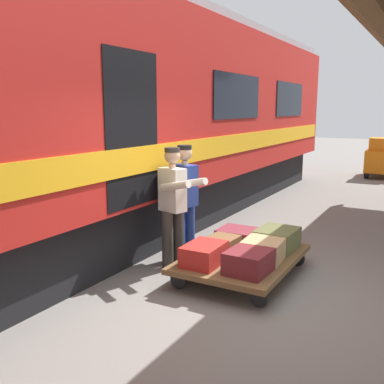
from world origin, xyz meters
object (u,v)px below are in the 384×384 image
at_px(train_car, 50,120).
at_px(suitcase_brown_leather, 222,245).
at_px(suitcase_burgundy_valise, 237,236).
at_px(suitcase_olive_duffel, 277,239).
at_px(suitcase_red_plastic, 204,254).
at_px(suitcase_maroon_trunk, 248,262).
at_px(luggage_cart, 242,259).
at_px(suitcase_tan_vintage, 264,250).
at_px(porter_by_door, 174,204).
at_px(porter_in_overalls, 184,198).

bearing_deg(train_car, suitcase_brown_leather, -166.13).
xyz_separation_m(suitcase_brown_leather, suitcase_burgundy_valise, (0.00, -0.52, -0.01)).
bearing_deg(suitcase_olive_duffel, suitcase_burgundy_valise, 0.00).
bearing_deg(suitcase_burgundy_valise, train_car, 24.49).
relative_size(suitcase_red_plastic, suitcase_maroon_trunk, 1.13).
height_order(suitcase_burgundy_valise, suitcase_olive_duffel, suitcase_olive_duffel).
bearing_deg(suitcase_red_plastic, suitcase_burgundy_valise, -90.00).
bearing_deg(suitcase_brown_leather, luggage_cart, 180.00).
bearing_deg(suitcase_tan_vintage, suitcase_brown_leather, 0.00).
bearing_deg(suitcase_olive_duffel, porter_by_door, 27.75).
distance_m(suitcase_red_plastic, suitcase_maroon_trunk, 0.60).
relative_size(luggage_cart, suitcase_tan_vintage, 3.55).
height_order(luggage_cart, suitcase_tan_vintage, suitcase_tan_vintage).
distance_m(suitcase_maroon_trunk, suitcase_burgundy_valise, 1.20).
distance_m(suitcase_burgundy_valise, porter_by_door, 1.09).
distance_m(train_car, luggage_cart, 3.39).
height_order(train_car, suitcase_tan_vintage, train_car).
distance_m(suitcase_red_plastic, porter_in_overalls, 1.21).
relative_size(train_car, suitcase_brown_leather, 41.94).
bearing_deg(train_car, suitcase_olive_duffel, -159.85).
bearing_deg(suitcase_tan_vintage, suitcase_red_plastic, 40.85).
height_order(suitcase_olive_duffel, porter_by_door, porter_by_door).
height_order(suitcase_red_plastic, porter_in_overalls, porter_in_overalls).
height_order(suitcase_red_plastic, porter_by_door, porter_by_door).
distance_m(train_car, suitcase_brown_leather, 3.06).
bearing_deg(suitcase_maroon_trunk, porter_in_overalls, -30.06).
bearing_deg(porter_by_door, porter_in_overalls, -78.52).
xyz_separation_m(train_car, suitcase_brown_leather, (-2.49, -0.62, -1.67)).
bearing_deg(porter_in_overalls, suitcase_brown_leather, 160.54).
xyz_separation_m(suitcase_red_plastic, porter_in_overalls, (0.76, -0.79, 0.51)).
bearing_deg(suitcase_tan_vintage, luggage_cart, 0.00).
bearing_deg(train_car, porter_by_door, -165.70).
bearing_deg(suitcase_brown_leather, porter_in_overalls, -19.46).
height_order(suitcase_brown_leather, suitcase_tan_vintage, suitcase_tan_vintage).
distance_m(train_car, suitcase_olive_duffel, 3.68).
distance_m(luggage_cart, suitcase_red_plastic, 0.63).
relative_size(train_car, suitcase_olive_duffel, 31.50).
xyz_separation_m(suitcase_tan_vintage, porter_in_overalls, (1.36, -0.27, 0.50)).
distance_m(luggage_cart, suitcase_burgundy_valise, 0.62).
distance_m(train_car, suitcase_red_plastic, 2.99).
bearing_deg(suitcase_tan_vintage, porter_by_door, 6.80).
bearing_deg(suitcase_olive_duffel, suitcase_tan_vintage, 90.00).
distance_m(train_car, porter_in_overalls, 2.25).
bearing_deg(luggage_cart, porter_in_overalls, -14.22).
xyz_separation_m(luggage_cart, suitcase_brown_leather, (0.30, 0.00, 0.15)).
bearing_deg(porter_by_door, train_car, 14.30).
xyz_separation_m(suitcase_brown_leather, porter_by_door, (0.68, 0.15, 0.53)).
xyz_separation_m(suitcase_maroon_trunk, suitcase_olive_duffel, (0.00, -1.04, 0.01)).
bearing_deg(suitcase_red_plastic, porter_by_door, -28.52).
bearing_deg(suitcase_red_plastic, porter_in_overalls, -46.00).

